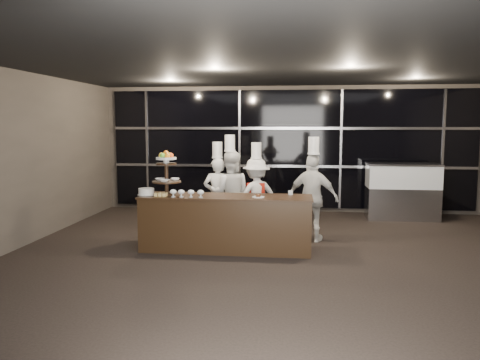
# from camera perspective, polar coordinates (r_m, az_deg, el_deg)

# --- Properties ---
(room) EXTENTS (10.00, 10.00, 10.00)m
(room) POSITION_cam_1_polar(r_m,az_deg,el_deg) (6.32, 5.44, 1.39)
(room) COLOR black
(room) RESTS_ON ground
(window_wall) EXTENTS (8.60, 0.10, 2.80)m
(window_wall) POSITION_cam_1_polar(r_m,az_deg,el_deg) (11.24, 6.06, 3.76)
(window_wall) COLOR black
(window_wall) RESTS_ON ground
(buffet_counter) EXTENTS (2.84, 0.74, 0.92)m
(buffet_counter) POSITION_cam_1_polar(r_m,az_deg,el_deg) (7.80, -1.73, -5.24)
(buffet_counter) COLOR black
(buffet_counter) RESTS_ON ground
(display_stand) EXTENTS (0.48, 0.48, 0.74)m
(display_stand) POSITION_cam_1_polar(r_m,az_deg,el_deg) (7.88, -8.97, 1.23)
(display_stand) COLOR black
(display_stand) RESTS_ON buffet_counter
(compotes) EXTENTS (0.56, 0.11, 0.12)m
(compotes) POSITION_cam_1_polar(r_m,az_deg,el_deg) (7.61, -6.54, -1.48)
(compotes) COLOR silver
(compotes) RESTS_ON buffet_counter
(layer_cake) EXTENTS (0.30, 0.30, 0.11)m
(layer_cake) POSITION_cam_1_polar(r_m,az_deg,el_deg) (7.97, -11.34, -1.40)
(layer_cake) COLOR white
(layer_cake) RESTS_ON buffet_counter
(pastry_squares) EXTENTS (0.20, 0.13, 0.05)m
(pastry_squares) POSITION_cam_1_polar(r_m,az_deg,el_deg) (7.78, -9.63, -1.75)
(pastry_squares) COLOR #E3C16F
(pastry_squares) RESTS_ON buffet_counter
(small_plate) EXTENTS (0.20, 0.20, 0.05)m
(small_plate) POSITION_cam_1_polar(r_m,az_deg,el_deg) (7.56, 2.25, -2.01)
(small_plate) COLOR white
(small_plate) RESTS_ON buffet_counter
(chef_cup) EXTENTS (0.08, 0.08, 0.07)m
(chef_cup) POSITION_cam_1_polar(r_m,az_deg,el_deg) (7.88, 6.18, -1.54)
(chef_cup) COLOR white
(chef_cup) RESTS_ON buffet_counter
(display_case) EXTENTS (1.55, 0.68, 1.24)m
(display_case) POSITION_cam_1_polar(r_m,az_deg,el_deg) (10.94, 19.18, -0.96)
(display_case) COLOR #A5A5AA
(display_case) RESTS_ON ground
(chef_a) EXTENTS (0.56, 0.39, 1.77)m
(chef_a) POSITION_cam_1_polar(r_m,az_deg,el_deg) (8.91, -2.75, -1.74)
(chef_a) COLOR white
(chef_a) RESTS_ON ground
(chef_b) EXTENTS (0.82, 0.66, 1.90)m
(chef_b) POSITION_cam_1_polar(r_m,az_deg,el_deg) (8.76, -1.23, -1.58)
(chef_b) COLOR white
(chef_b) RESTS_ON ground
(chef_c) EXTENTS (1.08, 0.91, 1.76)m
(chef_c) POSITION_cam_1_polar(r_m,az_deg,el_deg) (8.91, 1.98, -1.92)
(chef_c) COLOR silver
(chef_c) RESTS_ON ground
(chef_d) EXTENTS (1.00, 0.67, 1.87)m
(chef_d) POSITION_cam_1_polar(r_m,az_deg,el_deg) (8.44, 8.85, -2.04)
(chef_d) COLOR silver
(chef_d) RESTS_ON ground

